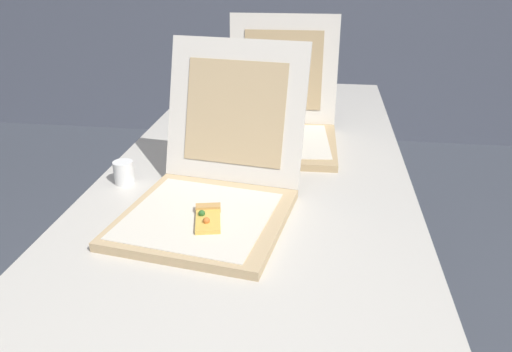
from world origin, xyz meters
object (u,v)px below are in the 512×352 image
at_px(cup_white_near_center, 124,172).
at_px(cup_white_far, 202,122).
at_px(pizza_box_middle, 279,126).
at_px(table, 257,185).
at_px(pizza_box_front, 212,192).

height_order(cup_white_near_center, cup_white_far, same).
bearing_deg(cup_white_near_center, pizza_box_middle, 43.70).
height_order(table, pizza_box_middle, pizza_box_middle).
bearing_deg(pizza_box_middle, table, -101.07).
relative_size(pizza_box_front, pizza_box_middle, 1.26).
xyz_separation_m(pizza_box_front, pizza_box_middle, (0.12, 0.51, 0.00)).
distance_m(pizza_box_middle, cup_white_near_center, 0.55).
distance_m(table, cup_white_near_center, 0.39).
bearing_deg(cup_white_far, cup_white_near_center, -103.81).
xyz_separation_m(table, cup_white_far, (-0.24, 0.33, 0.08)).
distance_m(pizza_box_front, cup_white_near_center, 0.31).
xyz_separation_m(cup_white_near_center, cup_white_far, (0.11, 0.46, 0.00)).
distance_m(pizza_box_front, pizza_box_middle, 0.53).
distance_m(pizza_box_front, cup_white_far, 0.62).
relative_size(pizza_box_middle, cup_white_near_center, 6.68).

